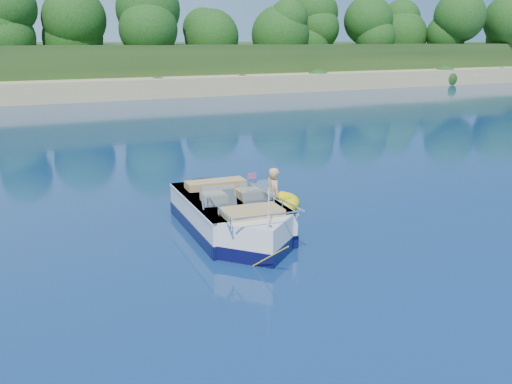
# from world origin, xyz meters

# --- Properties ---
(ground) EXTENTS (160.00, 160.00, 0.00)m
(ground) POSITION_xyz_m (0.00, 0.00, 0.00)
(ground) COLOR #0B244D
(ground) RESTS_ON ground
(shoreline) EXTENTS (170.00, 59.00, 6.00)m
(shoreline) POSITION_xyz_m (0.00, 63.77, 0.98)
(shoreline) COLOR tan
(shoreline) RESTS_ON ground
(treeline) EXTENTS (150.00, 7.12, 8.19)m
(treeline) POSITION_xyz_m (0.04, 41.01, 5.55)
(treeline) COLOR #322010
(treeline) RESTS_ON ground
(motorboat) EXTENTS (2.29, 5.59, 1.86)m
(motorboat) POSITION_xyz_m (-1.49, 2.66, 0.36)
(motorboat) COLOR silver
(motorboat) RESTS_ON ground
(tow_tube) EXTENTS (1.90, 1.90, 0.39)m
(tow_tube) POSITION_xyz_m (0.47, 4.30, 0.10)
(tow_tube) COLOR #FFE700
(tow_tube) RESTS_ON ground
(boy) EXTENTS (0.45, 0.90, 1.73)m
(boy) POSITION_xyz_m (0.46, 4.37, 0.00)
(boy) COLOR tan
(boy) RESTS_ON ground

